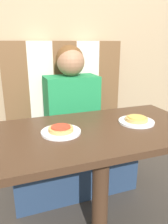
% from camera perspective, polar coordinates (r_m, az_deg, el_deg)
% --- Properties ---
extents(wall_back, '(7.00, 0.05, 2.60)m').
position_cam_1_polar(wall_back, '(1.95, -6.25, 20.14)').
color(wall_back, tan).
rests_on(wall_back, ground_plane).
extents(booth_seat, '(1.00, 0.48, 0.49)m').
position_cam_1_polar(booth_seat, '(1.92, -3.01, -12.58)').
color(booth_seat, navy).
rests_on(booth_seat, ground_plane).
extents(booth_backrest, '(1.00, 0.08, 0.74)m').
position_cam_1_polar(booth_backrest, '(1.89, -5.10, 6.77)').
color(booth_backrest, brown).
rests_on(booth_backrest, booth_seat).
extents(dining_table, '(1.10, 0.62, 0.76)m').
position_cam_1_polar(dining_table, '(1.25, 4.59, -8.82)').
color(dining_table, '#422B1C').
rests_on(dining_table, ground_plane).
extents(person, '(0.40, 0.25, 0.71)m').
position_cam_1_polar(person, '(1.71, -3.37, 4.73)').
color(person, '#1E8447').
rests_on(person, booth_seat).
extents(plate_left, '(0.21, 0.21, 0.01)m').
position_cam_1_polar(plate_left, '(1.15, -6.02, -5.19)').
color(plate_left, white).
rests_on(plate_left, dining_table).
extents(plate_right, '(0.21, 0.21, 0.01)m').
position_cam_1_polar(plate_right, '(1.32, 13.50, -2.45)').
color(plate_right, white).
rests_on(plate_right, dining_table).
extents(pizza_left, '(0.13, 0.13, 0.03)m').
position_cam_1_polar(pizza_left, '(1.14, -6.05, -4.38)').
color(pizza_left, tan).
rests_on(pizza_left, plate_left).
extents(pizza_right, '(0.13, 0.13, 0.03)m').
position_cam_1_polar(pizza_right, '(1.31, 13.55, -1.74)').
color(pizza_right, tan).
rests_on(pizza_right, plate_right).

